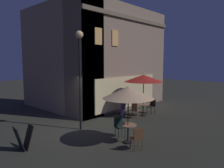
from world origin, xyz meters
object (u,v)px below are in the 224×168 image
Objects in this scene: cafe_chair_1 at (135,109)px; cafe_chair_3 at (119,125)px; cafe_table_0 at (143,107)px; street_lamp_near_corner at (80,58)px; menu_sandwich_board at (24,138)px; patio_umbrella_1 at (128,93)px; patron_standing_0 at (123,103)px; patio_umbrella_0 at (144,78)px; cafe_chair_2 at (137,136)px; cafe_chair_0 at (152,105)px; patron_standing_1 at (122,102)px; cafe_table_1 at (128,130)px.

cafe_chair_1 is 1.13× the size of cafe_chair_3.
cafe_table_0 is at bearing 0.00° from cafe_chair_1.
street_lamp_near_corner is 5.33× the size of menu_sandwich_board.
patio_umbrella_1 is at bearing -85.39° from street_lamp_near_corner.
patron_standing_0 is at bearing 151.25° from cafe_chair_3.
patio_umbrella_0 is 1.93m from cafe_chair_1.
street_lamp_near_corner is 4.27m from menu_sandwich_board.
patron_standing_0 reaches higher than cafe_chair_2.
street_lamp_near_corner is 3.65m from cafe_chair_3.
cafe_table_0 is 0.83× the size of cafe_chair_2.
cafe_chair_3 is (-4.57, -1.19, -0.03)m from cafe_chair_0.
patron_standing_1 is (0.50, 0.44, -0.02)m from patron_standing_0.
menu_sandwich_board is 6.62m from patron_standing_1.
patio_umbrella_0 is at bearing -90.00° from cafe_table_0.
cafe_table_0 is 0.45× the size of patron_standing_1.
cafe_chair_3 is (-2.87, -1.23, -0.05)m from cafe_chair_1.
cafe_chair_1 reaches higher than cafe_table_0.
patio_umbrella_1 reaches higher than cafe_table_0.
patio_umbrella_1 is 1.75m from cafe_chair_2.
patio_umbrella_1 reaches higher than cafe_table_1.
patron_standing_0 is (2.87, 2.66, 0.31)m from cafe_table_1.
cafe_table_0 is 0.85m from cafe_chair_1.
cafe_table_1 is 5.29m from cafe_chair_0.
cafe_chair_0 is (0.86, -0.08, -1.77)m from patio_umbrella_0.
street_lamp_near_corner is 2.92× the size of patron_standing_1.
cafe_chair_2 is 1.66m from cafe_chair_3.
cafe_chair_3 is (0.56, -2.01, -2.99)m from street_lamp_near_corner.
patron_standing_1 is at bearing 122.45° from patio_umbrella_0.
cafe_chair_0 is 2.19m from patron_standing_0.
cafe_table_1 is at bearing 137.92° from patron_standing_0.
cafe_chair_0 reaches higher than cafe_chair_2.
street_lamp_near_corner is 4.06m from cafe_table_1.
patio_umbrella_0 is at bearing 133.12° from cafe_chair_3.
patio_umbrella_1 is at bearing -153.42° from patio_umbrella_0.
patio_umbrella_0 reaches higher than cafe_chair_0.
cafe_chair_0 reaches higher than cafe_table_1.
street_lamp_near_corner is 5.99m from cafe_chair_0.
street_lamp_near_corner reaches higher than cafe_chair_2.
street_lamp_near_corner is 2.81× the size of patron_standing_0.
patron_standing_1 reaches higher than cafe_table_1.
patio_umbrella_0 is at bearing 3.64° from menu_sandwich_board.
cafe_chair_1 is (-1.71, 0.04, 0.03)m from cafe_chair_0.
cafe_chair_2 is (-3.57, -2.73, -0.02)m from cafe_chair_1.
patio_umbrella_1 is 4.75m from patron_standing_1.
patron_standing_1 is at bearing -31.68° from cafe_chair_0.
cafe_chair_0 is at bearing -3.68° from cafe_chair_1.
cafe_chair_2 is (-0.37, -0.74, -0.01)m from cafe_table_1.
menu_sandwich_board is 6.09m from patron_standing_0.
cafe_table_1 is (0.22, -2.77, -2.96)m from street_lamp_near_corner.
patron_standing_1 reaches higher than cafe_chair_1.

